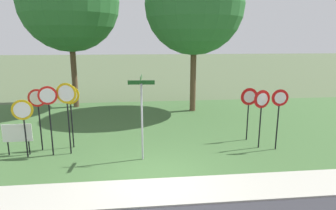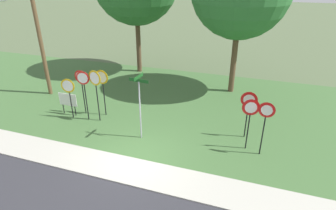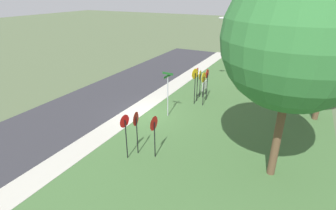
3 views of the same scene
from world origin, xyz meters
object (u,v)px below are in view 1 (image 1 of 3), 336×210
(stop_sign_near_right, at_px, (23,116))
(yield_sign_near_left, at_px, (249,102))
(stop_sign_far_right, at_px, (70,103))
(yield_sign_near_right, at_px, (279,105))
(stop_sign_far_center, at_px, (49,106))
(yield_sign_far_left, at_px, (262,105))
(notice_board, at_px, (17,135))
(street_name_post, at_px, (142,111))
(oak_tree_left, at_px, (69,2))
(stop_sign_near_left, at_px, (38,106))
(stop_sign_far_left, at_px, (67,102))
(oak_tree_right, at_px, (194,5))

(stop_sign_near_right, distance_m, yield_sign_near_left, 9.15)
(stop_sign_far_right, relative_size, yield_sign_near_right, 1.05)
(stop_sign_far_center, bearing_deg, yield_sign_near_left, -4.52)
(stop_sign_far_right, xyz_separation_m, yield_sign_far_left, (7.69, -0.88, -0.10))
(stop_sign_far_center, relative_size, notice_board, 2.18)
(yield_sign_near_right, xyz_separation_m, notice_board, (-10.25, 0.54, -1.02))
(yield_sign_near_right, relative_size, yield_sign_far_left, 1.02)
(yield_sign_near_right, distance_m, street_name_post, 5.48)
(stop_sign_far_center, height_order, oak_tree_left, oak_tree_left)
(yield_sign_far_left, bearing_deg, notice_board, 166.88)
(stop_sign_near_left, relative_size, yield_sign_near_right, 1.01)
(stop_sign_far_left, relative_size, oak_tree_right, 0.30)
(stop_sign_far_right, height_order, street_name_post, street_name_post)
(yield_sign_near_left, bearing_deg, oak_tree_right, 103.24)
(stop_sign_far_left, xyz_separation_m, stop_sign_far_right, (-0.04, 0.69, -0.16))
(yield_sign_near_right, bearing_deg, stop_sign_near_left, 179.98)
(stop_sign_far_center, relative_size, street_name_post, 0.86)
(yield_sign_near_right, relative_size, street_name_post, 0.79)
(yield_sign_near_left, height_order, oak_tree_left, oak_tree_left)
(yield_sign_far_left, xyz_separation_m, oak_tree_left, (-9.06, 8.58, 4.88))
(stop_sign_near_left, relative_size, yield_sign_far_left, 1.03)
(stop_sign_near_right, distance_m, notice_board, 0.94)
(stop_sign_near_right, height_order, yield_sign_far_left, yield_sign_far_left)
(stop_sign_far_center, relative_size, stop_sign_far_right, 1.04)
(stop_sign_near_left, bearing_deg, yield_sign_near_left, 1.08)
(yield_sign_near_left, xyz_separation_m, oak_tree_left, (-8.92, 7.59, 4.94))
(notice_board, xyz_separation_m, oak_tree_left, (0.57, 8.28, 5.87))
(stop_sign_near_right, height_order, oak_tree_left, oak_tree_left)
(yield_sign_far_left, xyz_separation_m, oak_tree_right, (-1.51, 6.69, 4.57))
(stop_sign_far_center, height_order, yield_sign_far_left, stop_sign_far_center)
(stop_sign_far_center, xyz_separation_m, yield_sign_far_left, (8.32, -0.12, -0.15))
(stop_sign_near_right, relative_size, oak_tree_left, 0.23)
(stop_sign_far_center, distance_m, notice_board, 1.75)
(oak_tree_left, bearing_deg, yield_sign_far_left, -43.43)
(yield_sign_near_left, height_order, yield_sign_far_left, yield_sign_far_left)
(stop_sign_near_left, bearing_deg, oak_tree_right, 38.22)
(notice_board, relative_size, oak_tree_left, 0.13)
(oak_tree_left, bearing_deg, stop_sign_near_right, -91.16)
(yield_sign_near_left, relative_size, street_name_post, 0.75)
(yield_sign_near_left, xyz_separation_m, street_name_post, (-4.70, -1.64, 0.11))
(stop_sign_near_left, relative_size, oak_tree_right, 0.27)
(stop_sign_near_left, distance_m, notice_board, 1.31)
(stop_sign_near_left, distance_m, stop_sign_far_center, 0.85)
(stop_sign_far_left, height_order, oak_tree_right, oak_tree_right)
(oak_tree_right, bearing_deg, oak_tree_left, 165.92)
(stop_sign_far_left, relative_size, notice_board, 2.26)
(yield_sign_near_left, bearing_deg, stop_sign_far_center, -174.27)
(stop_sign_near_right, height_order, notice_board, stop_sign_near_right)
(stop_sign_near_left, height_order, stop_sign_far_center, stop_sign_far_center)
(street_name_post, bearing_deg, stop_sign_near_right, 175.74)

